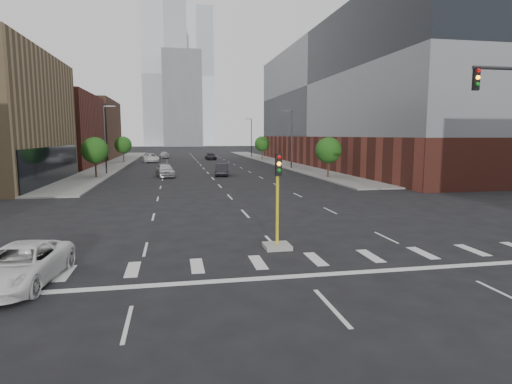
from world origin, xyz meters
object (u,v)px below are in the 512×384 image
object	(u,v)px
car_distant	(164,155)
car_near_left	(165,170)
car_deep_right	(211,156)
car_far_left	(150,158)
parked_minivan	(20,265)
car_mid_right	(222,170)
median_traffic_signal	(277,228)

from	to	relation	value
car_distant	car_near_left	bearing A→B (deg)	-91.39
car_distant	car_deep_right	bearing A→B (deg)	-40.69
car_near_left	car_far_left	size ratio (longest dim) A/B	0.83
car_distant	parked_minivan	distance (m)	83.92
car_mid_right	median_traffic_signal	bearing A→B (deg)	-84.75
parked_minivan	median_traffic_signal	bearing A→B (deg)	22.99
car_deep_right	parked_minivan	distance (m)	77.22
median_traffic_signal	parked_minivan	distance (m)	10.43
car_deep_right	car_distant	world-z (taller)	car_distant
median_traffic_signal	car_distant	distance (m)	81.18
median_traffic_signal	car_near_left	size ratio (longest dim) A/B	0.87
car_mid_right	car_near_left	bearing A→B (deg)	-167.56
car_far_left	car_deep_right	bearing A→B (deg)	17.23
car_near_left	car_mid_right	size ratio (longest dim) A/B	1.08
car_mid_right	parked_minivan	bearing A→B (deg)	-98.62
car_far_left	car_distant	distance (m)	14.21
car_distant	parked_minivan	xyz separation A→B (m)	(-3.22, -83.86, -0.09)
car_far_left	parked_minivan	xyz separation A→B (m)	(-0.91, -69.84, -0.14)
car_mid_right	car_far_left	bearing A→B (deg)	116.86
car_mid_right	car_deep_right	xyz separation A→B (m)	(1.67, 36.57, -0.07)
median_traffic_signal	car_mid_right	size ratio (longest dim) A/B	0.94
car_mid_right	car_deep_right	world-z (taller)	car_mid_right
car_near_left	car_far_left	bearing A→B (deg)	87.53
car_near_left	car_distant	size ratio (longest dim) A/B	1.08
car_far_left	car_distant	bearing A→B (deg)	70.83
car_deep_right	car_distant	size ratio (longest dim) A/B	1.04
car_near_left	car_mid_right	bearing A→B (deg)	-3.81
parked_minivan	car_far_left	bearing A→B (deg)	95.72
car_distant	car_far_left	bearing A→B (deg)	-102.08
parked_minivan	car_deep_right	bearing A→B (deg)	86.65
median_traffic_signal	car_deep_right	size ratio (longest dim) A/B	0.91
median_traffic_signal	car_distant	bearing A→B (deg)	94.79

